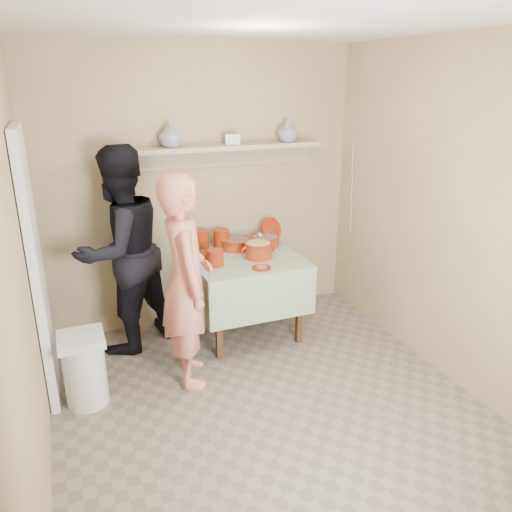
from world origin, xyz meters
name	(u,v)px	position (x,y,z in m)	size (l,w,h in m)	color
ground	(275,416)	(0.00, 0.00, 0.00)	(3.50, 3.50, 0.00)	#716459
tile_panel	(37,269)	(-1.46, 0.95, 1.00)	(0.06, 0.70, 2.00)	silver
plate_stack_a	(201,240)	(-0.07, 1.57, 0.86)	(0.15, 0.15, 0.20)	maroon
plate_stack_b	(222,239)	(0.13, 1.57, 0.85)	(0.15, 0.15, 0.18)	maroon
bowl_stack	(215,258)	(-0.07, 1.14, 0.83)	(0.14, 0.14, 0.14)	maroon
empty_bowl	(205,255)	(-0.10, 1.38, 0.79)	(0.17, 0.17, 0.05)	maroon
propped_lid	(271,229)	(0.66, 1.61, 0.88)	(0.24, 0.24, 0.02)	maroon
vase_right	(288,131)	(0.81, 1.60, 1.82)	(0.19, 0.19, 0.20)	navy
vase_left	(170,135)	(-0.29, 1.64, 1.83)	(0.20, 0.20, 0.21)	navy
ceramic_box	(232,139)	(0.26, 1.61, 1.77)	(0.13, 0.09, 0.09)	navy
person_cook	(187,282)	(-0.43, 0.72, 0.83)	(0.60, 0.40, 1.66)	#D4735B
person_helper	(121,251)	(-0.82, 1.43, 0.90)	(0.87, 0.68, 1.79)	black
room_shell	(279,196)	(0.00, 0.00, 1.61)	(3.04, 3.54, 2.62)	tan
serving_table	(245,268)	(0.25, 1.28, 0.64)	(0.97, 0.97, 0.76)	#4C2D16
cazuela_meat_a	(235,243)	(0.24, 1.51, 0.82)	(0.30, 0.30, 0.10)	maroon
cazuela_meat_b	(266,240)	(0.54, 1.47, 0.82)	(0.28, 0.28, 0.10)	maroon
ladle	(260,235)	(0.49, 1.48, 0.87)	(0.08, 0.26, 0.19)	silver
cazuela_rice	(258,249)	(0.35, 1.19, 0.85)	(0.33, 0.25, 0.14)	maroon
front_plate	(262,268)	(0.27, 0.92, 0.77)	(0.16, 0.16, 0.03)	maroon
wall_shelf	(224,149)	(0.20, 1.65, 1.67)	(1.80, 0.25, 0.21)	tan
trash_bin	(85,369)	(-1.23, 0.66, 0.28)	(0.32, 0.32, 0.56)	silver
electrical_cord	(352,188)	(1.47, 1.48, 1.25)	(0.01, 0.05, 0.90)	silver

